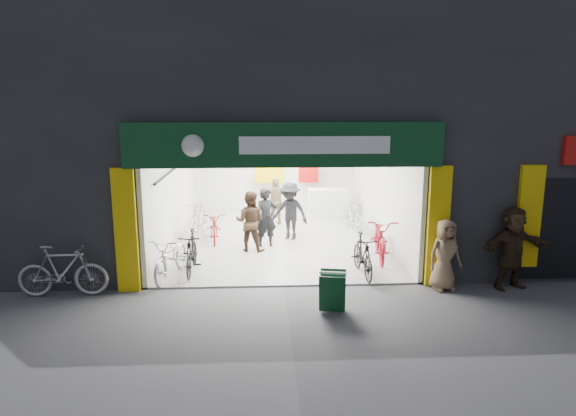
{
  "coord_description": "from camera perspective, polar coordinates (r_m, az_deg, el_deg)",
  "views": [
    {
      "loc": [
        -0.47,
        -10.39,
        3.92
      ],
      "look_at": [
        0.16,
        1.5,
        1.41
      ],
      "focal_mm": 32.0,
      "sensor_mm": 36.0,
      "label": 1
    }
  ],
  "objects": [
    {
      "name": "bike_left_midback",
      "position": [
        14.62,
        -8.15,
        -2.01
      ],
      "size": [
        0.73,
        1.71,
        0.88
      ],
      "primitive_type": "imported",
      "rotation": [
        0.0,
        0.0,
        0.09
      ],
      "color": "maroon",
      "rests_on": "ground"
    },
    {
      "name": "bike_right_front",
      "position": [
        11.73,
        8.31,
        -5.25
      ],
      "size": [
        0.55,
        1.65,
        0.98
      ],
      "primitive_type": "imported",
      "rotation": [
        0.0,
        0.0,
        0.06
      ],
      "color": "black",
      "rests_on": "ground"
    },
    {
      "name": "pedestrian_near",
      "position": [
        11.24,
        17.01,
        -5.0
      ],
      "size": [
        0.84,
        0.65,
        1.51
      ],
      "primitive_type": "imported",
      "rotation": [
        0.0,
        0.0,
        0.25
      ],
      "color": "#886B4F",
      "rests_on": "ground"
    },
    {
      "name": "ground",
      "position": [
        11.11,
        -0.41,
        -8.76
      ],
      "size": [
        60.0,
        60.0,
        0.0
      ],
      "primitive_type": "plane",
      "color": "#56565B",
      "rests_on": "ground"
    },
    {
      "name": "bike_left_back",
      "position": [
        15.03,
        -9.85,
        -1.21
      ],
      "size": [
        0.74,
        1.91,
        1.12
      ],
      "primitive_type": "imported",
      "rotation": [
        0.0,
        0.0,
        -0.12
      ],
      "color": "#B7B6BB",
      "rests_on": "ground"
    },
    {
      "name": "customer_a",
      "position": [
        13.81,
        -2.44,
        -1.13
      ],
      "size": [
        0.68,
        0.55,
        1.62
      ],
      "primitive_type": "imported",
      "rotation": [
        0.0,
        0.0,
        0.3
      ],
      "color": "black",
      "rests_on": "ground"
    },
    {
      "name": "building",
      "position": [
        15.44,
        2.17,
        13.34
      ],
      "size": [
        17.0,
        10.27,
        8.0
      ],
      "color": "#232326",
      "rests_on": "ground"
    },
    {
      "name": "bike_right_back",
      "position": [
        15.6,
        7.17,
        -0.81
      ],
      "size": [
        0.74,
        1.77,
        1.03
      ],
      "primitive_type": "imported",
      "rotation": [
        0.0,
        0.0,
        0.15
      ],
      "color": "#ADADB2",
      "rests_on": "ground"
    },
    {
      "name": "customer_b",
      "position": [
        13.44,
        -4.26,
        -1.52
      ],
      "size": [
        0.91,
        0.78,
        1.62
      ],
      "primitive_type": "imported",
      "rotation": [
        0.0,
        0.0,
        2.9
      ],
      "color": "#3A261A",
      "rests_on": "ground"
    },
    {
      "name": "parked_bike",
      "position": [
        11.38,
        -23.76,
        -6.42
      ],
      "size": [
        1.82,
        0.56,
        1.08
      ],
      "primitive_type": "imported",
      "rotation": [
        0.0,
        0.0,
        1.6
      ],
      "color": "#A1A2A6",
      "rests_on": "ground"
    },
    {
      "name": "sandwich_board",
      "position": [
        9.8,
        4.97,
        -9.11
      ],
      "size": [
        0.57,
        0.58,
        0.75
      ],
      "rotation": [
        0.0,
        0.0,
        -0.19
      ],
      "color": "#0F3C1D",
      "rests_on": "ground"
    },
    {
      "name": "bike_right_mid",
      "position": [
        13.08,
        10.23,
        -3.27
      ],
      "size": [
        1.0,
        2.14,
        1.08
      ],
      "primitive_type": "imported",
      "rotation": [
        0.0,
        0.0,
        -0.14
      ],
      "color": "maroon",
      "rests_on": "ground"
    },
    {
      "name": "customer_c",
      "position": [
        14.49,
        0.22,
        -0.41
      ],
      "size": [
        1.24,
        1.07,
        1.67
      ],
      "primitive_type": "imported",
      "rotation": [
        0.0,
        0.0,
        -0.51
      ],
      "color": "black",
      "rests_on": "ground"
    },
    {
      "name": "bike_left_midfront",
      "position": [
        12.01,
        -10.67,
        -4.89
      ],
      "size": [
        0.48,
        1.66,
        0.99
      ],
      "primitive_type": "imported",
      "rotation": [
        0.0,
        0.0,
        0.0
      ],
      "color": "black",
      "rests_on": "ground"
    },
    {
      "name": "bike_left_front",
      "position": [
        11.83,
        -12.82,
        -5.29
      ],
      "size": [
        1.0,
        1.94,
        0.97
      ],
      "primitive_type": "imported",
      "rotation": [
        0.0,
        0.0,
        -0.2
      ],
      "color": "#B4B3B8",
      "rests_on": "ground"
    },
    {
      "name": "pedestrian_far",
      "position": [
        11.77,
        23.65,
        -4.05
      ],
      "size": [
        1.73,
        0.91,
        1.78
      ],
      "primitive_type": "imported",
      "rotation": [
        0.0,
        0.0,
        0.24
      ],
      "color": "#362818",
      "rests_on": "ground"
    },
    {
      "name": "customer_d",
      "position": [
        16.24,
        -1.32,
        0.71
      ],
      "size": [
        0.91,
        0.39,
        1.54
      ],
      "primitive_type": "imported",
      "rotation": [
        0.0,
        0.0,
        3.16
      ],
      "color": "olive",
      "rests_on": "ground"
    }
  ]
}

